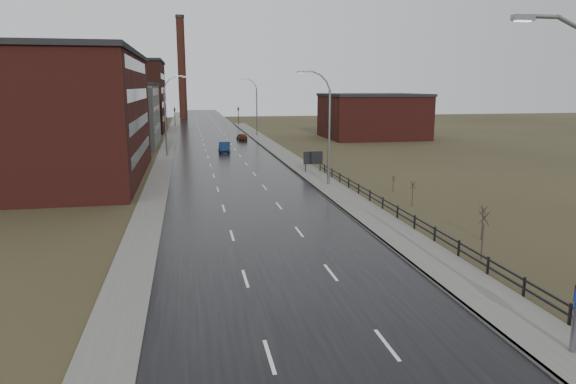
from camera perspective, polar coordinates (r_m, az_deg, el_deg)
name	(u,v)px	position (r m, az deg, el deg)	size (l,w,h in m)	color
road	(224,157)	(73.96, -7.13, 3.93)	(14.00, 300.00, 0.06)	black
sidewalk_right	(329,187)	(50.95, 4.59, 0.57)	(3.20, 180.00, 0.18)	#595651
curb_right	(314,187)	(50.57, 2.93, 0.51)	(0.16, 180.00, 0.18)	slate
sidewalk_left	(165,158)	(73.86, -13.50, 3.72)	(2.40, 260.00, 0.12)	#595651
warehouse_near	(31,117)	(60.39, -26.68, 7.50)	(22.44, 28.56, 13.50)	#471914
warehouse_mid	(108,114)	(92.18, -19.36, 8.15)	(16.32, 20.40, 10.50)	slate
warehouse_far	(103,96)	(122.50, -19.82, 10.00)	(26.52, 24.48, 15.50)	#331611
building_right	(373,116)	(101.61, 9.37, 8.35)	(18.36, 16.32, 8.50)	#471914
smokestack	(182,67)	(163.24, -11.73, 13.40)	(2.70, 2.70, 30.70)	#331611
streetlight_right_mid	(326,128)	(51.10, 4.28, 7.12)	(3.36, 0.28, 11.35)	slate
streetlight_left	(167,115)	(75.30, -13.26, 8.29)	(3.36, 0.28, 11.35)	slate
streetlight_right_far	(255,107)	(104.09, -3.66, 9.42)	(3.36, 0.28, 11.35)	slate
guardrail	(419,223)	(36.12, 14.35, -3.37)	(0.10, 53.05, 1.10)	black
shrub_c	(483,234)	(31.68, 20.84, -4.33)	(0.68, 0.72, 2.90)	#382D23
shrub_d	(483,222)	(35.78, 20.81, -3.09)	(0.54, 0.57, 2.29)	#382D23
shrub_e	(412,193)	(44.11, 13.67, -0.09)	(0.50, 0.53, 2.12)	#382D23
shrub_f	(393,183)	(49.71, 11.62, 0.95)	(0.38, 0.40, 1.55)	#382D23
billboard	(313,158)	(59.21, 2.79, 3.74)	(2.28, 0.17, 2.53)	black
traffic_light_left	(174,108)	(133.28, -12.50, 9.12)	(0.58, 2.73, 5.30)	black
traffic_light_right	(238,107)	(133.87, -5.56, 9.35)	(0.58, 2.73, 5.30)	black
car_near	(225,147)	(78.68, -7.06, 4.93)	(1.62, 4.64, 1.53)	#0C1B3C
car_far	(242,137)	(96.10, -5.15, 6.11)	(1.52, 3.78, 1.29)	#4E1D0D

